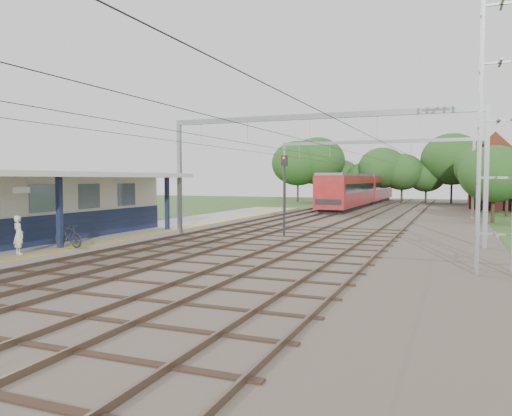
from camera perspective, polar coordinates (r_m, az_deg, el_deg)
The scene contains 15 objects.
ground at distance 16.04m, azimuth -20.80°, elevation -9.31°, with size 160.00×160.00×0.00m, color #2D4C1E.
ballast_bed at distance 42.14m, azimuth 12.73°, elevation -1.39°, with size 18.00×90.00×0.10m, color #473D33.
platform at distance 31.46m, azimuth -13.54°, elevation -2.74°, with size 5.00×52.00×0.35m, color gray.
yellow_stripe at distance 30.20m, azimuth -10.06°, elevation -2.61°, with size 0.45×52.00×0.01m, color yellow.
station_building at distance 26.93m, azimuth -24.69°, elevation 0.03°, with size 3.41×18.00×3.40m.
canopy at distance 25.40m, azimuth -24.69°, elevation 3.46°, with size 6.40×20.00×3.44m.
rail_tracks at distance 42.60m, azimuth 9.41°, elevation -1.13°, with size 11.80×88.00×0.15m.
catenary_system at distance 37.52m, azimuth 10.75°, elevation 6.42°, with size 17.22×88.00×7.00m.
lattice_pylon at distance 19.68m, azimuth 26.04°, elevation 10.44°, with size 1.30×1.30×12.00m.
tree_band at distance 68.95m, azimuth 16.27°, elevation 4.41°, with size 31.72×30.88×8.82m.
house_far at distance 63.69m, azimuth 26.74°, elevation 2.77°, with size 8.00×6.12×8.66m.
person at distance 22.75m, azimuth -25.50°, elevation -2.78°, with size 0.59×0.39×1.62m, color silver.
bicycle at distance 24.13m, azimuth -20.70°, elevation -2.97°, with size 0.51×1.81×1.09m, color black.
train at distance 65.67m, azimuth 12.11°, elevation 2.16°, with size 3.01×37.47×3.95m.
signal_post at distance 29.14m, azimuth 3.25°, elevation 2.75°, with size 0.33×0.28×4.83m.
Camera 1 is at (10.67, -11.47, 3.45)m, focal length 35.00 mm.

